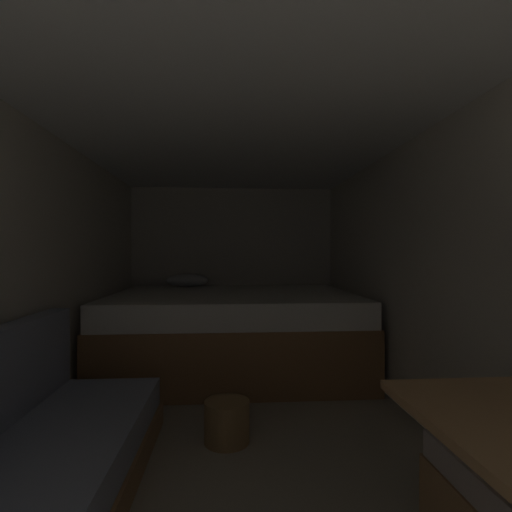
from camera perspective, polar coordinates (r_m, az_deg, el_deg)
ground_plane at (r=2.61m, az=-2.81°, el=-26.30°), size 7.10×7.10×0.00m
wall_back at (r=4.91m, az=-3.48°, el=-1.62°), size 2.61×0.05×1.99m
wall_left at (r=2.64m, az=-31.93°, el=-3.48°), size 0.05×5.10×1.99m
wall_right at (r=2.69m, az=25.70°, el=-3.39°), size 0.05×5.10×1.99m
ceiling_slab at (r=2.48m, az=-2.83°, el=20.35°), size 2.61×5.10×0.05m
bed at (r=3.99m, az=-3.38°, el=-10.92°), size 2.39×1.83×0.92m
wicker_basket at (r=2.61m, az=-4.33°, el=-23.22°), size 0.28×0.28×0.26m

